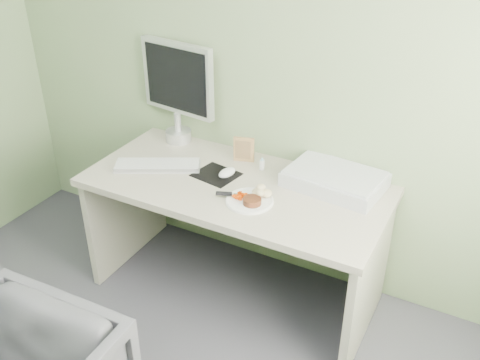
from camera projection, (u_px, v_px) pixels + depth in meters
The scene contains 14 objects.
wall_back at pixel (269, 49), 2.78m from camera, with size 3.50×3.50×0.00m, color gray.
desk at pixel (235, 212), 2.90m from camera, with size 1.60×0.75×0.73m.
plate at pixel (250, 201), 2.65m from camera, with size 0.24×0.24×0.01m, color white.
steak at pixel (252, 201), 2.61m from camera, with size 0.09×0.09×0.03m, color black.
potato_pile at pixel (260, 191), 2.66m from camera, with size 0.10×0.07×0.06m, color tan.
carrot_heap at pixel (241, 195), 2.65m from camera, with size 0.05×0.05×0.04m, color #D63F04.
steak_knife at pixel (231, 194), 2.67m from camera, with size 0.20×0.10×0.02m.
mousepad at pixel (216, 175), 2.89m from camera, with size 0.22×0.20×0.00m, color black.
keyboard at pixel (157, 165), 2.95m from camera, with size 0.46×0.14×0.02m, color white.
computer_mouse at pixel (227, 173), 2.87m from camera, with size 0.06×0.12×0.04m, color white.
photo_frame at pixel (244, 149), 2.99m from camera, with size 0.12×0.01×0.15m, color #A3724C.
eyedrop_bottle at pixel (262, 164), 2.92m from camera, with size 0.03×0.03×0.08m.
scanner at pixel (335, 180), 2.76m from camera, with size 0.49×0.33×0.08m, color #BABCC1.
monitor at pixel (178, 87), 3.10m from camera, with size 0.50×0.16×0.60m.
Camera 1 is at (1.15, -0.50, 2.15)m, focal length 40.00 mm.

